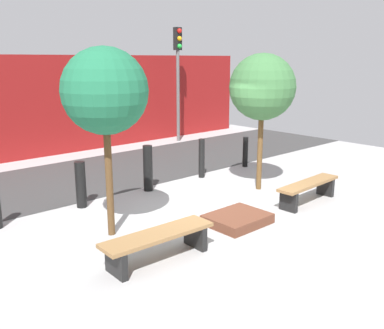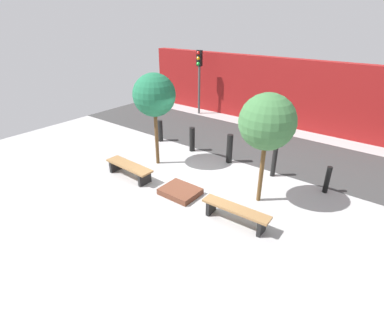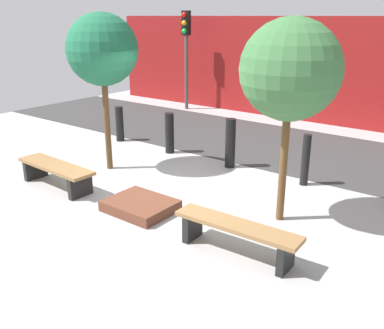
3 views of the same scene
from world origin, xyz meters
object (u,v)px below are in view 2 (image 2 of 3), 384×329
Objects in this scene: bench_left at (129,168)px; bollard_center at (230,149)px; planter_bed at (180,191)px; tree_behind_right_bench at (267,122)px; tree_behind_left_bench at (154,95)px; bollard_far_right at (327,180)px; bench_right at (235,212)px; bollard_right at (274,162)px; traffic_light_west at (199,71)px; bollard_far_left at (160,131)px; bollard_left at (192,139)px.

bench_left is 3.60m from bollard_center.
planter_bed is 0.35× the size of tree_behind_right_bench.
bollard_far_right is (5.41, 1.64, -2.04)m from tree_behind_left_bench.
planter_bed is at bearing 172.25° from bench_right.
bench_left is at bearing -90.00° from tree_behind_left_bench.
bollard_right is (3.71, 2.99, 0.18)m from bench_left.
bollard_right is at bearing 93.74° from bench_right.
bench_right is at bearing -84.21° from bollard_right.
bollard_far_right is at bearing -28.17° from traffic_light_west.
bollard_far_left is (-5.41, 1.64, -1.91)m from tree_behind_right_bench.
bollard_left is 1.70m from bollard_center.
bollard_left is 0.29× the size of traffic_light_west.
bench_right is at bearing -38.83° from bollard_left.
bench_right is 2.02× the size of bollard_far_left.
bench_right is 3.30m from bollard_far_right.
bollard_left is 1.13× the size of bollard_far_right.
bollard_far_right is 9.20m from traffic_light_west.
tree_behind_left_bench reaches higher than bollard_far_left.
tree_behind_left_bench is at bearing -156.11° from bollard_right.
tree_behind_right_bench reaches higher than bench_right.
bollard_left is (-3.71, 1.64, -1.88)m from tree_behind_right_bench.
bollard_center is 6.46m from traffic_light_west.
bollard_far_right is (5.11, 0.00, -0.05)m from bollard_left.
bench_left is at bearing -151.12° from bollard_far_right.
tree_behind_right_bench is 3.65× the size of bollard_far_right.
bench_left is 1.72× the size of bollard_center.
traffic_light_west reaches higher than bollard_far_left.
bench_right is at bearing 2.06° from bench_left.
bollard_center is at bearing -43.17° from traffic_light_west.
bollard_left is at bearing -56.36° from traffic_light_west.
bollard_center is (0.00, 2.79, 0.44)m from planter_bed.
tree_behind_left_bench is at bearing -49.56° from bollard_far_left.
bench_left is 0.56× the size of traffic_light_west.
bollard_right reaches higher than planter_bed.
bench_left is 7.91m from traffic_light_west.
bench_right is (4.01, 0.00, 0.00)m from bench_left.
bollard_center reaches higher than bollard_right.
tree_behind_left_bench is at bearing 150.34° from planter_bed.
bollard_right is at bearing -34.29° from traffic_light_west.
tree_behind_right_bench reaches higher than planter_bed.
bench_left is at bearing -174.31° from planter_bed.
planter_bed is 1.09× the size of bollard_right.
bollard_right is at bearing 58.55° from planter_bed.
bollard_far_right is at bearing 0.00° from bollard_left.
bench_left is 1.00× the size of bench_right.
bollard_far_left is 5.11m from bollard_right.
bollard_center is at bearing 140.68° from tree_behind_right_bench.
bench_right is 2.15× the size of bollard_far_right.
bollard_far_left is (-1.40, 1.64, -2.01)m from tree_behind_left_bench.
bollard_left is at bearing 121.45° from planter_bed.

